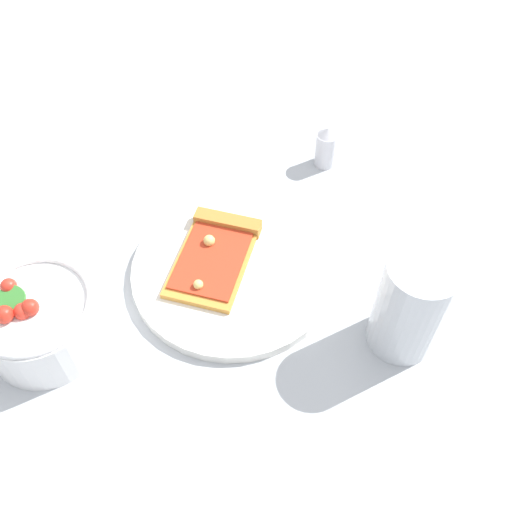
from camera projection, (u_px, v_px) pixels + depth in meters
name	position (u px, v px, depth m)	size (l,w,h in m)	color
ground_plane	(250.00, 283.00, 0.72)	(2.40, 2.40, 0.00)	#B2B7BC
plate	(234.00, 270.00, 0.73)	(0.26, 0.26, 0.01)	white
pizza_slice_main	(215.00, 252.00, 0.73)	(0.15, 0.17, 0.02)	gold
salad_bowl	(40.00, 320.00, 0.64)	(0.14, 0.14, 0.09)	white
soda_glass	(410.00, 308.00, 0.63)	(0.08, 0.08, 0.14)	silver
pepper_shaker	(326.00, 146.00, 0.83)	(0.03, 0.03, 0.07)	silver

